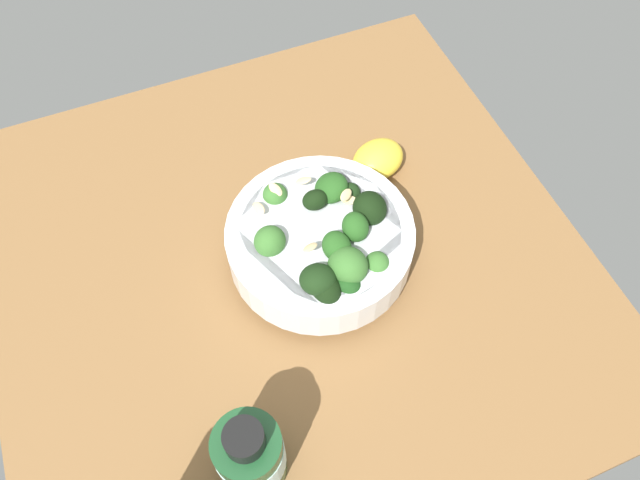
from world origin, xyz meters
The scene contains 4 objects.
ground_plane centered at (0.00, 0.00, -1.71)cm, with size 65.52×65.52×3.43cm, color brown.
bowl_of_broccoli centered at (-3.61, 1.44, 4.12)cm, with size 20.24×20.24×9.33cm.
lemon_wedge centered at (-14.93, -8.07, 1.96)cm, with size 6.80×5.34×3.93cm, color yellow.
bottle_tall centered at (10.81, 20.02, 5.12)cm, with size 6.13×6.13×11.56cm.
Camera 1 is at (10.08, 34.29, 61.29)cm, focal length 35.07 mm.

